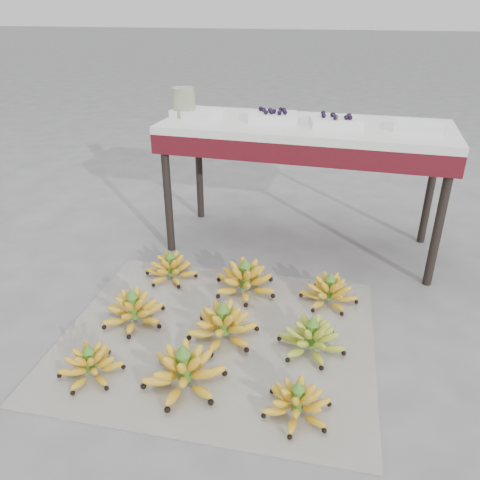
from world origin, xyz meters
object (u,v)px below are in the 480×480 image
(newspaper_mat, at_px, (218,336))
(bunch_back_left, at_px, (171,269))
(bunch_front_right, at_px, (297,403))
(glass_jar, at_px, (184,102))
(bunch_mid_left, at_px, (134,310))
(tray_right, at_px, (336,121))
(vendor_table, at_px, (305,138))
(bunch_mid_right, at_px, (311,338))
(bunch_back_right, at_px, (329,292))
(tray_far_left, at_px, (196,113))
(bunch_front_left, at_px, (91,365))
(tray_left, at_px, (273,116))
(bunch_back_center, at_px, (245,280))
(tray_far_right, at_px, (419,127))
(bunch_front_center, at_px, (184,371))
(bunch_mid_center, at_px, (223,325))

(newspaper_mat, xyz_separation_m, bunch_back_left, (-0.36, 0.37, 0.06))
(bunch_front_right, height_order, glass_jar, glass_jar)
(bunch_mid_left, relative_size, tray_right, 1.24)
(newspaper_mat, height_order, vendor_table, vendor_table)
(newspaper_mat, distance_m, bunch_mid_right, 0.38)
(vendor_table, bearing_deg, bunch_back_left, -135.76)
(bunch_front_right, distance_m, vendor_table, 1.36)
(bunch_back_right, height_order, tray_far_left, tray_far_left)
(bunch_front_left, bearing_deg, bunch_mid_left, 83.64)
(bunch_front_right, xyz_separation_m, bunch_mid_right, (-0.00, 0.34, 0.01))
(tray_left, distance_m, tray_right, 0.32)
(bunch_back_center, distance_m, tray_left, 0.85)
(bunch_front_left, xyz_separation_m, glass_jar, (-0.09, 1.22, 0.71))
(bunch_mid_left, height_order, bunch_back_center, bunch_back_center)
(bunch_mid_right, xyz_separation_m, tray_right, (-0.05, 0.86, 0.65))
(tray_far_right, relative_size, glass_jar, 1.60)
(bunch_front_center, bearing_deg, bunch_back_center, 62.50)
(newspaper_mat, height_order, bunch_mid_center, bunch_mid_center)
(bunch_front_left, relative_size, vendor_table, 0.18)
(newspaper_mat, xyz_separation_m, tray_left, (0.01, 0.91, 0.71))
(newspaper_mat, relative_size, tray_left, 4.63)
(bunch_front_right, bearing_deg, bunch_mid_right, 76.33)
(bunch_front_left, relative_size, bunch_front_right, 0.91)
(bunch_mid_center, xyz_separation_m, glass_jar, (-0.48, 0.88, 0.70))
(bunch_mid_right, bearing_deg, bunch_front_left, -141.06)
(newspaper_mat, bearing_deg, bunch_back_left, 134.22)
(bunch_front_right, height_order, bunch_back_left, bunch_back_left)
(bunch_back_left, relative_size, bunch_back_right, 0.99)
(tray_far_left, bearing_deg, tray_right, -1.35)
(bunch_back_left, relative_size, vendor_table, 0.18)
(bunch_mid_left, distance_m, bunch_back_center, 0.53)
(bunch_back_center, relative_size, tray_left, 1.35)
(bunch_front_right, distance_m, tray_far_left, 1.59)
(bunch_front_right, xyz_separation_m, bunch_back_left, (-0.74, 0.69, 0.00))
(bunch_back_left, relative_size, tray_far_left, 0.97)
(bunch_back_center, relative_size, tray_right, 1.31)
(bunch_front_left, distance_m, vendor_table, 1.48)
(bunch_front_right, relative_size, tray_far_left, 1.06)
(bunch_back_center, height_order, tray_far_left, tray_far_left)
(vendor_table, bearing_deg, bunch_front_left, -113.98)
(bunch_mid_right, bearing_deg, bunch_front_right, -76.39)
(bunch_front_right, bearing_deg, tray_right, 78.43)
(tray_right, height_order, tray_far_right, tray_right)
(bunch_front_left, bearing_deg, bunch_mid_center, 33.77)
(tray_far_left, xyz_separation_m, tray_left, (0.41, 0.01, 0.00))
(bunch_back_right, height_order, tray_far_right, tray_far_right)
(bunch_back_left, xyz_separation_m, tray_right, (0.70, 0.51, 0.65))
(bunch_back_right, bearing_deg, bunch_back_center, -178.70)
(bunch_front_right, relative_size, glass_jar, 1.88)
(bunch_back_left, bearing_deg, bunch_front_center, -62.24)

